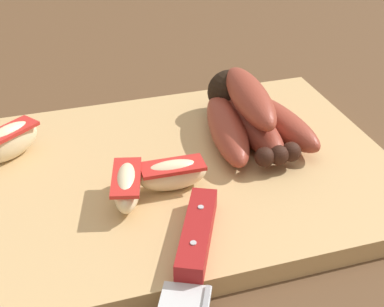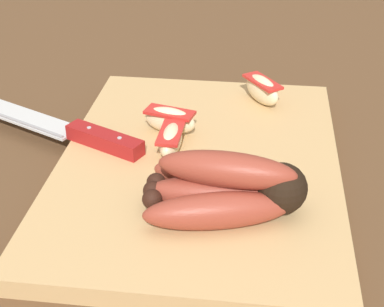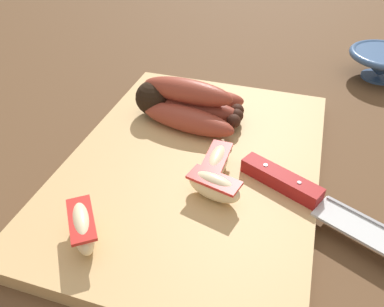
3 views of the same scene
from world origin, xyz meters
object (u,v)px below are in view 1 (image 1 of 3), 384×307
(apple_wedge_middle, at_px, (173,174))
(chefs_knife, at_px, (189,278))
(banana_bunch, at_px, (248,114))
(apple_wedge_far, at_px, (127,186))
(apple_wedge_near, at_px, (10,141))

(apple_wedge_middle, bearing_deg, chefs_knife, -100.00)
(banana_bunch, relative_size, apple_wedge_far, 2.33)
(banana_bunch, bearing_deg, chefs_knife, -122.73)
(apple_wedge_far, bearing_deg, apple_wedge_near, 131.84)
(apple_wedge_middle, height_order, apple_wedge_far, apple_wedge_far)
(banana_bunch, relative_size, chefs_knife, 0.60)
(banana_bunch, height_order, apple_wedge_near, banana_bunch)
(chefs_knife, height_order, apple_wedge_far, apple_wedge_far)
(banana_bunch, height_order, chefs_knife, banana_bunch)
(apple_wedge_near, bearing_deg, banana_bunch, -6.53)
(apple_wedge_middle, relative_size, apple_wedge_far, 0.95)
(apple_wedge_near, relative_size, apple_wedge_middle, 1.03)
(chefs_knife, relative_size, apple_wedge_middle, 4.11)
(chefs_knife, relative_size, apple_wedge_near, 3.99)
(apple_wedge_far, bearing_deg, banana_bunch, 28.49)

